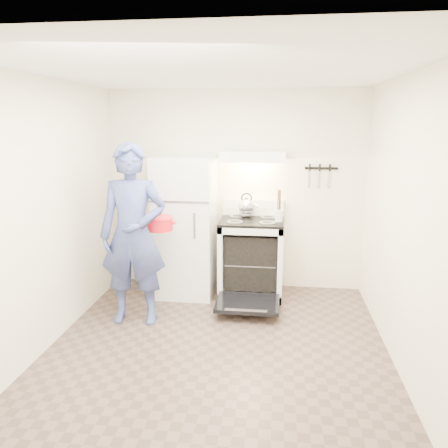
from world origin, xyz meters
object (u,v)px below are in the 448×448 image
Objects in this scene: refrigerator at (186,226)px; tea_kettle at (246,205)px; person at (133,235)px; dutch_oven at (160,224)px; stove_body at (251,259)px.

refrigerator reaches higher than tea_kettle.
dutch_oven is at bearing 40.05° from person.
refrigerator is 0.79m from tea_kettle.
dutch_oven is (-0.96, -0.67, 0.56)m from stove_body.
stove_body is 0.48× the size of person.
refrigerator is at bearing -168.09° from tea_kettle.
person is (-1.18, -0.90, 0.49)m from stove_body.
refrigerator reaches higher than stove_body.
person is at bearing -113.04° from refrigerator.
refrigerator is 0.89× the size of person.
person is (-1.10, -1.02, -0.15)m from tea_kettle.
stove_body is at bearing -59.09° from tea_kettle.
tea_kettle is at bearing 120.91° from stove_body.
person reaches higher than dutch_oven.
tea_kettle is 0.16× the size of person.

